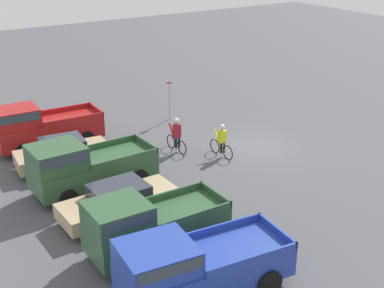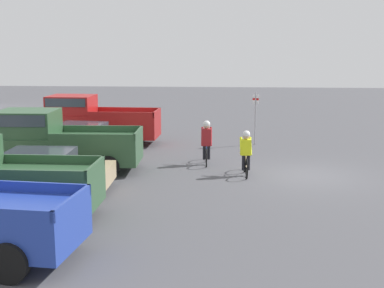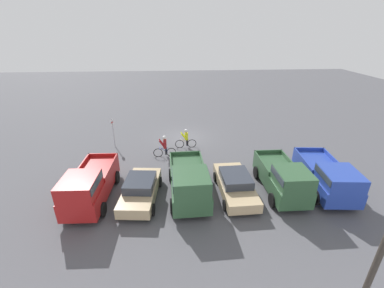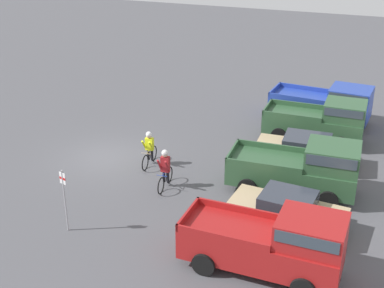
% 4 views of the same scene
% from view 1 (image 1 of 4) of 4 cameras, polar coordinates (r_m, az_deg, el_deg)
% --- Properties ---
extents(ground_plane, '(80.00, 80.00, 0.00)m').
position_cam_1_polar(ground_plane, '(27.60, 6.92, -0.26)').
color(ground_plane, '#4C4C51').
extents(pickup_truck_0, '(2.69, 5.49, 2.12)m').
position_cam_1_polar(pickup_truck_0, '(16.39, -0.00, -12.78)').
color(pickup_truck_0, '#233D9E').
rests_on(pickup_truck_0, ground_plane).
extents(pickup_truck_1, '(2.16, 4.90, 2.22)m').
position_cam_1_polar(pickup_truck_1, '(18.36, -4.83, -8.53)').
color(pickup_truck_1, '#2D5133').
rests_on(pickup_truck_1, ground_plane).
extents(sedan_0, '(2.12, 4.69, 1.35)m').
position_cam_1_polar(sedan_0, '(20.89, -7.77, -6.04)').
color(sedan_0, tan).
rests_on(sedan_0, ground_plane).
extents(pickup_truck_2, '(2.42, 5.30, 2.31)m').
position_cam_1_polar(pickup_truck_2, '(22.88, -11.59, -2.28)').
color(pickup_truck_2, '#2D5133').
rests_on(pickup_truck_2, ground_plane).
extents(sedan_1, '(2.30, 4.44, 1.40)m').
position_cam_1_polar(sedan_1, '(25.55, -13.61, -0.94)').
color(sedan_1, tan).
rests_on(sedan_1, ground_plane).
extents(pickup_truck_3, '(2.28, 5.28, 2.31)m').
position_cam_1_polar(pickup_truck_3, '(27.86, -15.90, 1.84)').
color(pickup_truck_3, maroon).
rests_on(pickup_truck_3, ground_plane).
extents(cyclist_0, '(1.75, 0.47, 1.78)m').
position_cam_1_polar(cyclist_0, '(26.52, -1.66, 1.07)').
color(cyclist_0, black).
rests_on(cyclist_0, ground_plane).
extents(cyclist_1, '(1.77, 0.47, 1.68)m').
position_cam_1_polar(cyclist_1, '(25.99, 3.18, 0.44)').
color(cyclist_1, black).
rests_on(cyclist_1, ground_plane).
extents(fire_lane_sign, '(0.11, 0.29, 2.51)m').
position_cam_1_polar(fire_lane_sign, '(30.83, -2.44, 5.31)').
color(fire_lane_sign, '#9E9EA3').
rests_on(fire_lane_sign, ground_plane).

